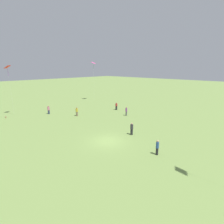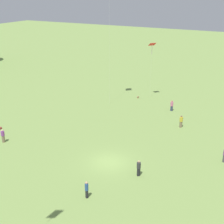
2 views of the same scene
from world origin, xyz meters
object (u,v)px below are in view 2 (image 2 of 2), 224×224
object	(u,v)px
person_0	(3,136)
picnic_bag_1	(0,128)
person_4	(87,190)
person_6	(181,122)
person_5	(139,168)
kite_2	(152,46)
person_7	(172,106)
picnic_bag_0	(138,97)

from	to	relation	value
person_0	picnic_bag_1	world-z (taller)	person_0
person_4	person_6	xyz separation A→B (m)	(19.40, -3.22, -0.02)
person_6	picnic_bag_1	distance (m)	24.97
person_5	picnic_bag_1	bearing A→B (deg)	24.20
picnic_bag_1	kite_2	bearing A→B (deg)	-31.59
person_0	person_7	xyz separation A→B (m)	(20.29, -15.36, -0.01)
kite_2	person_6	bearing A→B (deg)	130.54
person_4	picnic_bag_1	distance (m)	19.90
person_0	picnic_bag_0	bearing A→B (deg)	-55.22
person_7	person_5	bearing A→B (deg)	110.28
person_4	picnic_bag_0	bearing A→B (deg)	147.92
person_0	kite_2	xyz separation A→B (m)	(24.40, -10.08, 8.27)
person_5	person_7	xyz separation A→B (m)	(19.28, 2.63, -0.03)
person_4	kite_2	world-z (taller)	kite_2
person_0	picnic_bag_0	world-z (taller)	person_0
person_0	picnic_bag_0	size ratio (longest dim) A/B	4.42
kite_2	picnic_bag_1	bearing A→B (deg)	57.89
kite_2	picnic_bag_1	xyz separation A→B (m)	(-21.80, 13.41, -8.99)
picnic_bag_1	person_0	bearing A→B (deg)	-127.95
person_6	picnic_bag_0	size ratio (longest dim) A/B	4.46
person_0	kite_2	size ratio (longest dim) A/B	0.18
person_7	kite_2	distance (m)	10.64
person_6	person_5	bearing A→B (deg)	144.98
person_4	person_6	distance (m)	19.66
person_6	person_7	world-z (taller)	person_6
person_4	picnic_bag_1	size ratio (longest dim) A/B	4.33
person_5	picnic_bag_0	xyz separation A→B (m)	(22.33, 9.71, -0.70)
person_5	picnic_bag_0	size ratio (longest dim) A/B	4.49
person_0	person_6	distance (m)	23.65
kite_2	picnic_bag_0	xyz separation A→B (m)	(-1.06, 1.80, -8.95)
person_0	person_4	size ratio (longest dim) A/B	1.00
person_4	picnic_bag_1	world-z (taller)	person_4
person_5	kite_2	bearing A→B (deg)	-42.87
person_7	picnic_bag_0	xyz separation A→B (m)	(3.05, 7.08, -0.67)
picnic_bag_1	person_4	bearing A→B (deg)	-111.18
person_7	picnic_bag_1	distance (m)	25.74
person_6	picnic_bag_1	world-z (taller)	person_6
person_6	picnic_bag_1	bearing A→B (deg)	86.14
picnic_bag_0	kite_2	bearing A→B (deg)	-59.64
person_4	person_5	world-z (taller)	person_5
person_4	person_7	world-z (taller)	person_4
person_6	person_7	bearing A→B (deg)	-3.84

